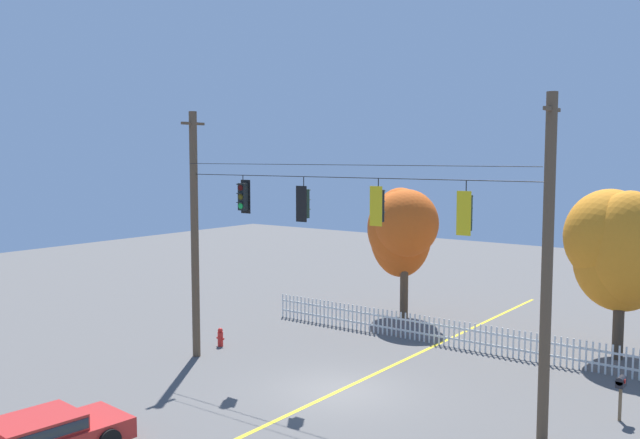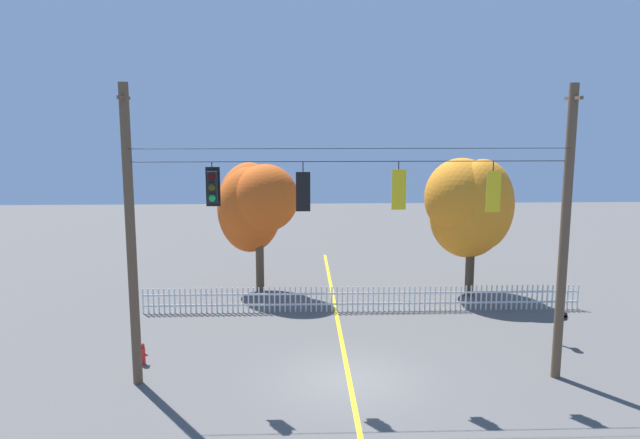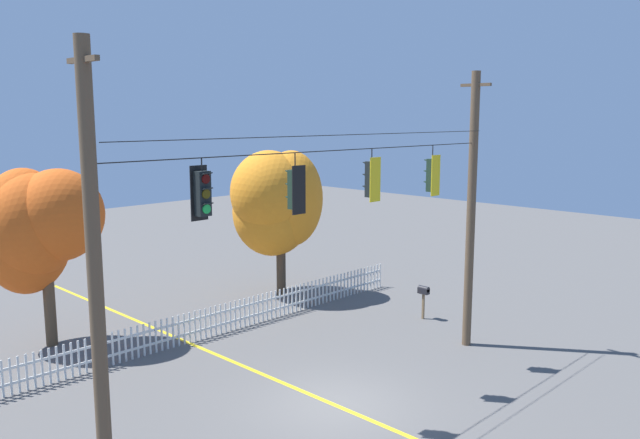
{
  "view_description": "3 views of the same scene",
  "coord_description": "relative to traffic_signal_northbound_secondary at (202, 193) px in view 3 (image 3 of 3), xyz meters",
  "views": [
    {
      "loc": [
        12.62,
        -18.0,
        7.64
      ],
      "look_at": [
        -0.96,
        0.25,
        5.55
      ],
      "focal_mm": 38.92,
      "sensor_mm": 36.0,
      "label": 1
    },
    {
      "loc": [
        -1.6,
        -18.75,
        8.35
      ],
      "look_at": [
        -0.93,
        0.02,
        5.19
      ],
      "focal_mm": 35.08,
      "sensor_mm": 36.0,
      "label": 2
    },
    {
      "loc": [
        -12.16,
        -11.37,
        7.83
      ],
      "look_at": [
        -0.01,
        0.56,
        5.1
      ],
      "focal_mm": 36.2,
      "sensor_mm": 36.0,
      "label": 3
    }
  ],
  "objects": [
    {
      "name": "traffic_signal_northbound_secondary",
      "position": [
        0.0,
        0.0,
        0.0
      ],
      "size": [
        0.43,
        0.38,
        1.36
      ],
      "color": "black"
    },
    {
      "name": "autumn_maple_near_fence",
      "position": [
        0.53,
        10.26,
        -1.98
      ],
      "size": [
        3.84,
        3.52,
        6.15
      ],
      "color": "brown",
      "rests_on": "ground"
    },
    {
      "name": "autumn_maple_mid",
      "position": [
        10.42,
        9.36,
        -2.04
      ],
      "size": [
        3.95,
        3.78,
        6.41
      ],
      "color": "#473828",
      "rests_on": "ground"
    },
    {
      "name": "roadside_mailbox",
      "position": [
        12.15,
        2.75,
        -5.13
      ],
      "size": [
        0.25,
        0.44,
        1.32
      ],
      "color": "brown",
      "rests_on": "ground"
    },
    {
      "name": "signal_support_span",
      "position": [
        4.17,
        -0.01,
        -1.49
      ],
      "size": [
        13.63,
        1.1,
        9.29
      ],
      "color": "brown",
      "rests_on": "ground"
    },
    {
      "name": "traffic_signal_southbound_primary",
      "position": [
        2.72,
        -0.02,
        -0.13
      ],
      "size": [
        0.43,
        0.38,
        1.49
      ],
      "color": "black"
    },
    {
      "name": "ground",
      "position": [
        4.17,
        -0.01,
        -6.2
      ],
      "size": [
        80.0,
        80.0,
        0.0
      ],
      "primitive_type": "plane",
      "color": "#565451"
    },
    {
      "name": "white_picket_fence",
      "position": [
        5.33,
        6.99,
        -5.65
      ],
      "size": [
        18.77,
        0.06,
        1.1
      ],
      "color": "silver",
      "rests_on": "ground"
    },
    {
      "name": "traffic_signal_eastbound_side",
      "position": [
        8.5,
        -0.02,
        -0.16
      ],
      "size": [
        0.43,
        0.38,
        1.55
      ],
      "color": "black"
    },
    {
      "name": "lane_centerline_stripe",
      "position": [
        4.17,
        -0.01,
        -6.2
      ],
      "size": [
        0.16,
        36.0,
        0.01
      ],
      "primitive_type": "cube",
      "color": "gold",
      "rests_on": "ground"
    },
    {
      "name": "traffic_signal_northbound_primary",
      "position": [
        5.61,
        -0.02,
        -0.08
      ],
      "size": [
        0.43,
        0.38,
        1.45
      ],
      "color": "black"
    }
  ]
}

